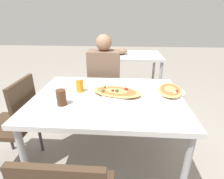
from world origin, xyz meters
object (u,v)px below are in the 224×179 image
object	(u,v)px
chair_far_seated	(105,85)
drink_glass	(61,97)
pizza_second	(170,90)
soda_can	(80,85)
dining_table	(108,103)
person_seated	(104,75)
pizza_main	(116,92)
chair_side_left	(16,120)

from	to	relation	value
chair_far_seated	drink_glass	xyz separation A→B (m)	(-0.24, -0.99, 0.29)
drink_glass	pizza_second	size ratio (longest dim) A/B	0.33
soda_can	pizza_second	xyz separation A→B (m)	(0.83, 0.03, -0.04)
dining_table	chair_far_seated	bearing A→B (deg)	97.55
person_seated	soda_can	bearing A→B (deg)	75.38
dining_table	pizza_main	bearing A→B (deg)	37.57
dining_table	chair_far_seated	xyz separation A→B (m)	(-0.11, 0.81, -0.16)
chair_far_seated	pizza_main	distance (m)	0.82
chair_side_left	pizza_second	xyz separation A→B (m)	(1.40, 0.21, 0.25)
person_seated	chair_side_left	bearing A→B (deg)	47.08
pizza_main	pizza_second	bearing A→B (deg)	8.00
chair_side_left	person_seated	distance (m)	1.09
person_seated	pizza_main	xyz separation A→B (m)	(0.18, -0.64, 0.05)
chair_far_seated	drink_glass	bearing A→B (deg)	76.35
dining_table	pizza_second	world-z (taller)	pizza_second
soda_can	pizza_second	distance (m)	0.83
chair_far_seated	pizza_second	distance (m)	0.99
dining_table	pizza_main	xyz separation A→B (m)	(0.07, 0.06, 0.08)
person_seated	pizza_main	size ratio (longest dim) A/B	2.43
chair_side_left	chair_far_seated	bearing A→B (deg)	-39.07
chair_side_left	soda_can	world-z (taller)	chair_side_left
chair_side_left	pizza_main	distance (m)	0.95
dining_table	pizza_second	size ratio (longest dim) A/B	3.38
chair_side_left	pizza_main	xyz separation A→B (m)	(0.91, 0.14, 0.25)
chair_far_seated	pizza_second	size ratio (longest dim) A/B	2.32
pizza_second	chair_side_left	bearing A→B (deg)	-171.45
chair_side_left	person_seated	bearing A→B (deg)	-42.92
soda_can	drink_glass	size ratio (longest dim) A/B	1.00
dining_table	drink_glass	bearing A→B (deg)	-153.40
pizza_main	drink_glass	distance (m)	0.48
drink_glass	pizza_second	xyz separation A→B (m)	(0.91, 0.30, -0.04)
chair_side_left	soda_can	bearing A→B (deg)	-72.80
person_seated	drink_glass	distance (m)	0.91
soda_can	pizza_second	world-z (taller)	soda_can
chair_side_left	pizza_second	size ratio (longest dim) A/B	2.32
person_seated	soda_can	world-z (taller)	person_seated
chair_far_seated	soda_can	world-z (taller)	chair_far_seated
person_seated	pizza_second	distance (m)	0.88
chair_far_seated	dining_table	bearing A→B (deg)	97.55
pizza_main	drink_glass	world-z (taller)	drink_glass
chair_far_seated	soda_can	bearing A→B (deg)	77.62
person_seated	pizza_main	bearing A→B (deg)	105.80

